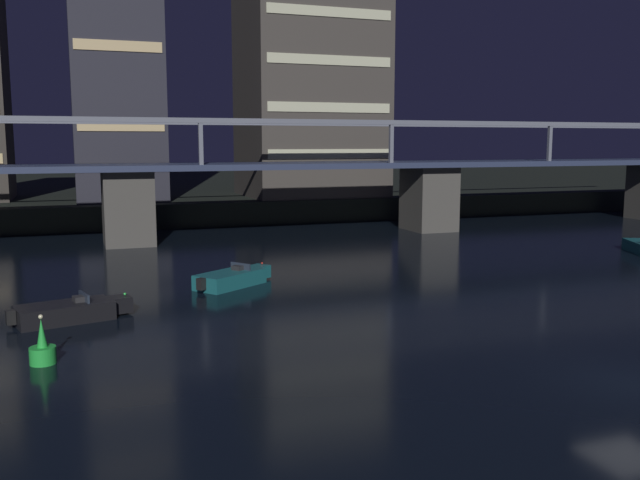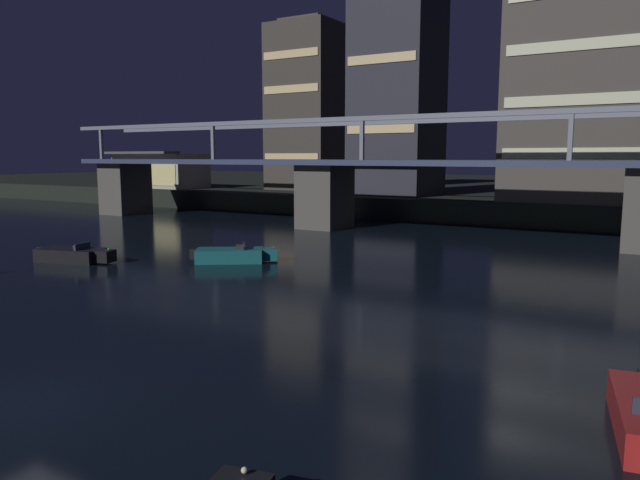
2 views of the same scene
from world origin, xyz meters
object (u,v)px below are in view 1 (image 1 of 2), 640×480
at_px(river_bridge, 290,185).
at_px(speedboat_mid_left, 70,311).
at_px(tower_west_tall, 114,12).
at_px(speedboat_near_center, 233,278).
at_px(channel_buoy, 43,350).
at_px(tower_central, 310,87).

height_order(river_bridge, speedboat_mid_left, river_bridge).
xyz_separation_m(tower_west_tall, speedboat_near_center, (3.59, -32.07, -19.04)).
xyz_separation_m(river_bridge, tower_west_tall, (-12.26, 14.40, 15.28)).
distance_m(speedboat_near_center, speedboat_mid_left, 9.56).
bearing_deg(river_bridge, tower_west_tall, 130.39).
height_order(speedboat_mid_left, channel_buoy, channel_buoy).
bearing_deg(speedboat_mid_left, channel_buoy, -98.57).
relative_size(tower_west_tall, tower_central, 1.56).
height_order(tower_west_tall, channel_buoy, tower_west_tall).
height_order(speedboat_near_center, channel_buoy, channel_buoy).
xyz_separation_m(river_bridge, speedboat_near_center, (-8.67, -17.67, -3.76)).
xyz_separation_m(tower_central, speedboat_mid_left, (-23.47, -36.72, -12.77)).
bearing_deg(tower_central, speedboat_near_center, -115.56).
bearing_deg(tower_west_tall, tower_central, -0.65).
relative_size(river_bridge, tower_central, 3.69).
bearing_deg(speedboat_mid_left, speedboat_near_center, 30.59).
distance_m(tower_west_tall, tower_central, 19.84).
distance_m(tower_west_tall, speedboat_near_center, 37.47).
distance_m(river_bridge, tower_central, 18.04).
xyz_separation_m(speedboat_near_center, channel_buoy, (-9.12, -10.74, 0.06)).
xyz_separation_m(river_bridge, speedboat_mid_left, (-16.90, -22.53, -3.76)).
distance_m(river_bridge, channel_buoy, 33.72).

